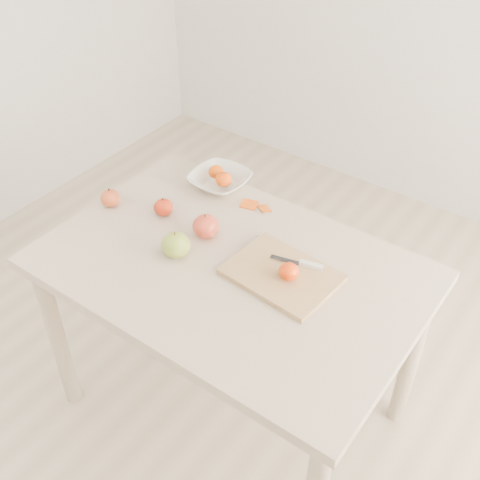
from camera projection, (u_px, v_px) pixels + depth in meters
The scene contains 14 objects.
ground at pixel (233, 406), 2.38m from camera, with size 3.50×3.50×0.00m, color #C6B293.
table at pixel (231, 288), 1.97m from camera, with size 1.20×0.80×0.75m.
cutting_board at pixel (282, 275), 1.86m from camera, with size 0.33×0.24×0.02m, color #AB8355.
board_tangerine at pixel (289, 271), 1.82m from camera, with size 0.06×0.06×0.05m, color red.
fruit_bowl at pixel (220, 180), 2.23m from camera, with size 0.21×0.21×0.05m, color white.
bowl_tangerine_near at pixel (216, 172), 2.23m from camera, with size 0.06×0.06×0.05m, color #D76307.
bowl_tangerine_far at pixel (224, 179), 2.19m from camera, with size 0.06×0.06×0.05m, color #E14707.
orange_peel_a at pixel (249, 205), 2.15m from camera, with size 0.06×0.04×0.00m, color #D9500F.
orange_peel_b at pixel (265, 209), 2.13m from camera, with size 0.04×0.04×0.00m, color #C54D0D.
paring_knife at pixel (307, 264), 1.87m from camera, with size 0.17×0.06×0.01m.
apple_green at pixel (176, 245), 1.92m from camera, with size 0.09×0.09×0.08m, color olive.
apple_red_b at pixel (206, 226), 2.00m from camera, with size 0.09×0.09×0.08m, color maroon.
apple_red_d at pixel (110, 198), 2.14m from camera, with size 0.07×0.07×0.06m, color #9C1111.
apple_red_a at pixel (163, 207), 2.09m from camera, with size 0.07×0.07×0.06m, color #9A0904.
Camera 1 is at (0.86, -1.13, 2.02)m, focal length 45.00 mm.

